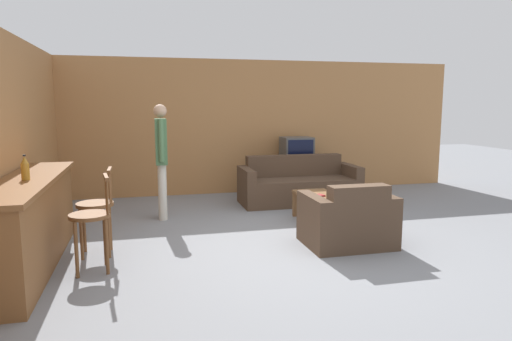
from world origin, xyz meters
TOP-DOWN VIEW (x-y plane):
  - ground_plane at (0.00, 0.00)m, footprint 24.00×24.00m
  - wall_back at (0.00, 3.69)m, footprint 9.40×0.08m
  - wall_left at (-3.22, 1.35)m, footprint 0.08×8.69m
  - bar_counter at (-2.89, 0.05)m, footprint 0.55×2.76m
  - bar_chair_near at (-2.24, -0.23)m, footprint 0.47×0.47m
  - bar_chair_mid at (-2.24, 0.32)m, footprint 0.42×0.42m
  - couch_far at (0.99, 2.47)m, footprint 2.10×0.86m
  - armchair_near at (0.75, -0.06)m, footprint 1.05×0.81m
  - coffee_table at (0.82, 1.11)m, footprint 0.54×0.89m
  - tv_unit at (1.22, 3.28)m, footprint 0.95×0.55m
  - tv at (1.22, 3.27)m, footprint 0.57×0.49m
  - bottle at (-2.87, -0.06)m, footprint 0.08×0.08m
  - book_on_table at (0.76, 0.97)m, footprint 0.21×0.19m
  - person_by_window at (-1.42, 1.86)m, footprint 0.20×0.54m

SIDE VIEW (x-z plane):
  - ground_plane at x=0.00m, z-range 0.00..0.00m
  - couch_far at x=0.99m, z-range -0.11..0.72m
  - armchair_near at x=0.75m, z-range -0.10..0.71m
  - tv_unit at x=1.22m, z-range 0.00..0.64m
  - coffee_table at x=0.82m, z-range 0.14..0.56m
  - book_on_table at x=0.76m, z-range 0.42..0.44m
  - bar_counter at x=-2.89m, z-range 0.00..0.98m
  - bar_chair_near at x=-2.24m, z-range 0.04..1.05m
  - bar_chair_mid at x=-2.24m, z-range 0.04..1.05m
  - tv at x=1.22m, z-range 0.64..1.11m
  - person_by_window at x=-1.42m, z-range 0.12..1.87m
  - bottle at x=-2.87m, z-range 0.96..1.23m
  - wall_back at x=0.00m, z-range 0.00..2.60m
  - wall_left at x=-3.22m, z-range 0.00..2.60m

